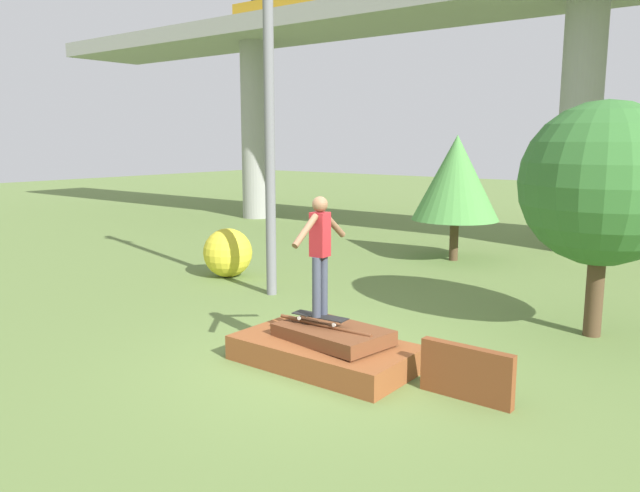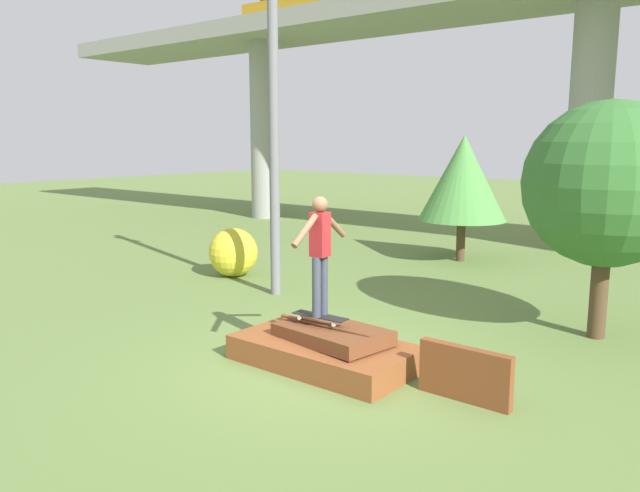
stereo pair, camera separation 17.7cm
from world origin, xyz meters
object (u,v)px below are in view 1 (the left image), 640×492
Objects in this scene: bush_yellow_flowering at (228,253)px; car_on_overpass_mid at (291,5)px; skateboard at (320,316)px; utility_pole at (269,109)px; tree_behind_right at (456,178)px; tree_behind_left at (603,184)px; skater at (320,247)px.

car_on_overpass_mid is at bearing 121.92° from bush_yellow_flowering.
car_on_overpass_mid is (-10.24, 11.43, 7.17)m from skateboard.
utility_pole is 2.21× the size of tree_behind_right.
utility_pole is 1.92× the size of tree_behind_left.
tree_behind_left is at bearing 53.60° from skater.
utility_pole reaches higher than tree_behind_right.
skater reaches higher than bush_yellow_flowering.
car_on_overpass_mid is 16.03m from tree_behind_left.
bush_yellow_flowering is (-5.02, 3.06, -0.11)m from skateboard.
skateboard is 0.26× the size of tree_behind_right.
tree_behind_left is (2.66, 3.61, 1.73)m from skateboard.
bush_yellow_flowering is (5.22, -8.37, -7.28)m from car_on_overpass_mid.
tree_behind_left reaches higher than tree_behind_right.
tree_behind_right is (-1.87, 7.98, 1.45)m from skateboard.
tree_behind_right is (-1.87, 7.98, 0.48)m from skater.
skater is (-0.00, -0.00, 0.97)m from skateboard.
utility_pole is at bearing 142.01° from skater.
skater is at bearing -165.96° from skateboard.
tree_behind_right reaches higher than bush_yellow_flowering.
skater is at bearing -37.99° from utility_pole.
car_on_overpass_mid is at bearing 128.31° from utility_pole.
utility_pole is at bearing 142.01° from skateboard.
utility_pole is at bearing -168.84° from tree_behind_left.
skateboard is at bearing 14.04° from skater.
skater is 4.47m from utility_pole.
tree_behind_right is 6.05m from bush_yellow_flowering.
tree_behind_right reaches higher than skateboard.
utility_pole is at bearing -17.67° from bush_yellow_flowering.
car_on_overpass_mid reaches higher than utility_pole.
tree_behind_left is (12.90, -7.82, -5.44)m from car_on_overpass_mid.
car_on_overpass_mid reaches higher than tree_behind_right.
tree_behind_right is at bearing 57.37° from bush_yellow_flowering.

